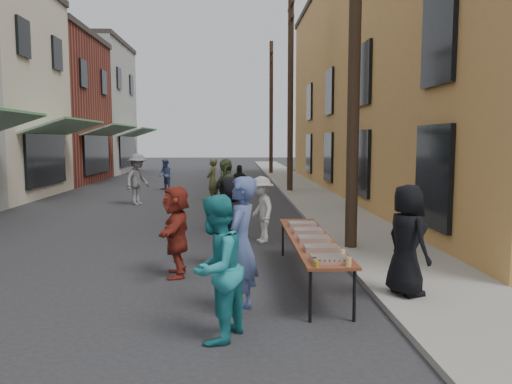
{
  "coord_description": "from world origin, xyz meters",
  "views": [
    {
      "loc": [
        1.84,
        -7.41,
        2.38
      ],
      "look_at": [
        2.26,
        2.87,
        1.3
      ],
      "focal_mm": 35.0,
      "sensor_mm": 36.0,
      "label": 1
    }
  ],
  "objects": [
    {
      "name": "serving_table",
      "position": [
        3.09,
        0.75,
        0.71
      ],
      "size": [
        0.7,
        4.0,
        0.75
      ],
      "color": "maroon",
      "rests_on": "ground"
    },
    {
      "name": "condiment_jar_c",
      "position": [
        2.87,
        -1.0,
        0.79
      ],
      "size": [
        0.07,
        0.07,
        0.08
      ],
      "primitive_type": "cylinder",
      "color": "#A57F26",
      "rests_on": "serving_table"
    },
    {
      "name": "catering_tray_sausage",
      "position": [
        3.09,
        -0.9,
        0.79
      ],
      "size": [
        0.5,
        0.33,
        0.08
      ],
      "primitive_type": "cube",
      "color": "maroon",
      "rests_on": "serving_table"
    },
    {
      "name": "passerby_far",
      "position": [
        -1.46,
        16.23,
        0.74
      ],
      "size": [
        0.89,
        0.91,
        1.48
      ],
      "primitive_type": "imported",
      "rotation": [
        0.0,
        0.0,
        5.44
      ],
      "color": "#425181",
      "rests_on": "ground"
    },
    {
      "name": "passerby_mid",
      "position": [
        2.0,
        10.82,
        0.73
      ],
      "size": [
        0.87,
        0.38,
        1.46
      ],
      "primitive_type": "imported",
      "rotation": [
        0.0,
        0.0,
        3.11
      ],
      "color": "black",
      "rests_on": "ground"
    },
    {
      "name": "utility_pole_mid",
      "position": [
        4.3,
        15.0,
        4.5
      ],
      "size": [
        0.26,
        0.26,
        9.0
      ],
      "primitive_type": "cylinder",
      "color": "#2D2116",
      "rests_on": "ground"
    },
    {
      "name": "ground",
      "position": [
        0.0,
        0.0,
        0.0
      ],
      "size": [
        120.0,
        120.0,
        0.0
      ],
      "primitive_type": "plane",
      "color": "#28282B",
      "rests_on": "ground"
    },
    {
      "name": "utility_pole_near",
      "position": [
        4.3,
        3.0,
        4.5
      ],
      "size": [
        0.26,
        0.26,
        9.0
      ],
      "primitive_type": "cylinder",
      "color": "#2D2116",
      "rests_on": "ground"
    },
    {
      "name": "cup_stack",
      "position": [
        3.29,
        -1.15,
        0.81
      ],
      "size": [
        0.08,
        0.08,
        0.12
      ],
      "primitive_type": "cylinder",
      "color": "tan",
      "rests_on": "serving_table"
    },
    {
      "name": "utility_pole_far",
      "position": [
        4.3,
        27.0,
        4.5
      ],
      "size": [
        0.26,
        0.26,
        9.0
      ],
      "primitive_type": "cylinder",
      "color": "#2D2116",
      "rests_on": "ground"
    },
    {
      "name": "catering_tray_foil_d",
      "position": [
        3.09,
        1.15,
        0.79
      ],
      "size": [
        0.5,
        0.33,
        0.08
      ],
      "primitive_type": "cube",
      "color": "#B2B2B7",
      "rests_on": "serving_table"
    },
    {
      "name": "guest_queue_back",
      "position": [
        0.8,
        1.19,
        0.8
      ],
      "size": [
        0.55,
        1.5,
        1.59
      ],
      "primitive_type": "imported",
      "rotation": [
        0.0,
        0.0,
        -1.52
      ],
      "color": "maroon",
      "rests_on": "ground"
    },
    {
      "name": "building_ochre",
      "position": [
        11.1,
        14.0,
        5.0
      ],
      "size": [
        10.0,
        28.0,
        10.0
      ],
      "primitive_type": "cube",
      "color": "#BD9143",
      "rests_on": "ground"
    },
    {
      "name": "catering_tray_buns",
      "position": [
        3.09,
        0.45,
        0.79
      ],
      "size": [
        0.5,
        0.33,
        0.08
      ],
      "primitive_type": "cube",
      "color": "tan",
      "rests_on": "serving_table"
    },
    {
      "name": "guest_front_a",
      "position": [
        1.75,
        1.71,
        0.86
      ],
      "size": [
        0.68,
        0.92,
        1.71
      ],
      "primitive_type": "imported",
      "rotation": [
        0.0,
        0.0,
        -1.4
      ],
      "color": "black",
      "rests_on": "ground"
    },
    {
      "name": "condiment_jar_b",
      "position": [
        2.87,
        -1.1,
        0.79
      ],
      "size": [
        0.07,
        0.07,
        0.08
      ],
      "primitive_type": "cylinder",
      "color": "#A57F26",
      "rests_on": "serving_table"
    },
    {
      "name": "passerby_left",
      "position": [
        -1.76,
        10.99,
        0.94
      ],
      "size": [
        1.15,
        1.39,
        1.87
      ],
      "primitive_type": "imported",
      "rotation": [
        0.0,
        0.0,
        1.12
      ],
      "color": "slate",
      "rests_on": "ground"
    },
    {
      "name": "guest_front_c",
      "position": [
        1.6,
        -1.66,
        0.87
      ],
      "size": [
        0.96,
        1.05,
        1.75
      ],
      "primitive_type": "imported",
      "rotation": [
        0.0,
        0.0,
        -2.02
      ],
      "color": "teal",
      "rests_on": "ground"
    },
    {
      "name": "condiment_jar_a",
      "position": [
        2.87,
        -1.2,
        0.79
      ],
      "size": [
        0.07,
        0.07,
        0.08
      ],
      "primitive_type": "cylinder",
      "color": "#A57F26",
      "rests_on": "serving_table"
    },
    {
      "name": "guest_front_b",
      "position": [
        1.9,
        -0.74,
        0.94
      ],
      "size": [
        0.64,
        0.79,
        1.89
      ],
      "primitive_type": "imported",
      "rotation": [
        0.0,
        0.0,
        -1.87
      ],
      "color": "#4A5B90",
      "rests_on": "ground"
    },
    {
      "name": "guest_front_d",
      "position": [
        2.44,
        4.07,
        0.77
      ],
      "size": [
        0.82,
        1.11,
        1.54
      ],
      "primitive_type": "imported",
      "rotation": [
        0.0,
        0.0,
        -1.3
      ],
      "color": "white",
      "rests_on": "ground"
    },
    {
      "name": "server",
      "position": [
        4.35,
        -0.31,
        0.92
      ],
      "size": [
        0.75,
        0.93,
        1.64
      ],
      "primitive_type": "imported",
      "rotation": [
        0.0,
        0.0,
        1.9
      ],
      "color": "black",
      "rests_on": "sidewalk"
    },
    {
      "name": "catering_tray_foil_b",
      "position": [
        3.09,
        -0.25,
        0.79
      ],
      "size": [
        0.5,
        0.33,
        0.08
      ],
      "primitive_type": "cube",
      "color": "#B2B2B7",
      "rests_on": "serving_table"
    },
    {
      "name": "guest_front_e",
      "position": [
        1.6,
        4.99,
        0.96
      ],
      "size": [
        1.0,
        1.19,
        1.91
      ],
      "primitive_type": "imported",
      "rotation": [
        0.0,
        0.0,
        -0.99
      ],
      "color": "#5C6F40",
      "rests_on": "ground"
    },
    {
      "name": "passerby_right",
      "position": [
        0.94,
        11.91,
        0.83
      ],
      "size": [
        0.58,
        0.7,
        1.66
      ],
      "primitive_type": "imported",
      "rotation": [
        0.0,
        0.0,
        4.36
      ],
      "color": "#4F5330",
      "rests_on": "ground"
    },
    {
      "name": "sidewalk",
      "position": [
        5.0,
        15.0,
        0.05
      ],
      "size": [
        2.2,
        60.0,
        0.1
      ],
      "primitive_type": "cube",
      "color": "gray",
      "rests_on": "ground"
    },
    {
      "name": "catering_tray_buns_end",
      "position": [
        3.09,
        1.85,
        0.79
      ],
      "size": [
        0.5,
        0.33,
        0.08
      ],
      "primitive_type": "cube",
      "color": "tan",
      "rests_on": "serving_table"
    }
  ]
}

